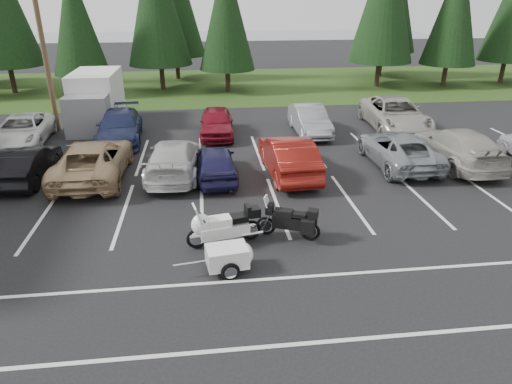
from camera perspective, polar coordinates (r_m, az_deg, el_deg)
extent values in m
plane|color=black|center=(15.43, 1.45, -3.37)|extent=(120.00, 120.00, 0.00)
cube|color=#253D13|center=(38.28, -3.74, 13.17)|extent=(80.00, 16.00, 0.01)
cube|color=slate|center=(69.20, -1.82, 17.97)|extent=(70.00, 50.00, 0.02)
cylinder|color=#473321|center=(26.92, -25.07, 16.29)|extent=(0.26, 0.26, 9.00)
cube|color=silver|center=(17.21, 0.52, -0.34)|extent=(32.00, 16.00, 0.01)
cylinder|color=#332316|center=(39.39, -28.25, 12.84)|extent=(0.36, 0.36, 2.78)
cylinder|color=#332316|center=(36.49, -20.66, 12.90)|extent=(0.36, 0.36, 2.11)
cone|color=black|center=(36.04, -21.68, 19.47)|extent=(3.87, 3.87, 7.48)
cylinder|color=#332316|center=(37.05, -11.68, 14.44)|extent=(0.36, 0.36, 2.62)
cylinder|color=#332316|center=(35.73, -3.55, 14.24)|extent=(0.36, 0.36, 2.26)
cone|color=black|center=(35.26, -3.75, 21.49)|extent=(4.14, 4.14, 7.99)
cylinder|color=#332316|center=(38.74, 15.01, 14.59)|extent=(0.36, 0.36, 2.69)
cylinder|color=#332316|center=(40.82, 22.56, 13.79)|extent=(0.36, 0.36, 2.33)
cone|color=black|center=(40.41, 23.65, 20.26)|extent=(4.27, 4.27, 8.24)
cylinder|color=#332316|center=(44.35, 28.50, 13.53)|extent=(0.36, 0.36, 2.47)
cylinder|color=#332316|center=(41.52, -9.81, 15.62)|extent=(0.36, 0.36, 2.71)
cylinder|color=#332316|center=(43.78, 15.34, 15.74)|extent=(0.36, 0.36, 3.00)
imported|color=black|center=(20.49, -26.65, 3.17)|extent=(1.58, 4.26, 1.39)
imported|color=#9F835C|center=(19.64, -19.69, 3.79)|extent=(2.60, 5.63, 1.57)
imported|color=silver|center=(19.13, -10.19, 4.19)|extent=(2.40, 5.24, 1.48)
imported|color=#1E1C46|center=(18.60, -5.11, 3.73)|extent=(1.80, 4.11, 1.38)
imported|color=maroon|center=(18.92, 4.04, 4.52)|extent=(1.97, 5.00, 1.62)
imported|color=gray|center=(20.95, 17.37, 5.14)|extent=(2.41, 5.19, 1.44)
imported|color=#A29F94|center=(21.92, 23.81, 5.21)|extent=(2.31, 5.54, 1.60)
imported|color=white|center=(25.72, -27.17, 6.90)|extent=(2.64, 5.18, 1.40)
imported|color=#1B2245|center=(24.32, -16.69, 7.82)|extent=(2.47, 5.33, 1.51)
imported|color=maroon|center=(24.33, -4.96, 8.69)|extent=(1.89, 4.35, 1.46)
imported|color=gray|center=(24.81, 6.72, 8.92)|extent=(1.61, 4.47, 1.47)
imported|color=#A49F96|center=(26.60, 17.01, 9.29)|extent=(3.18, 6.20, 1.68)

